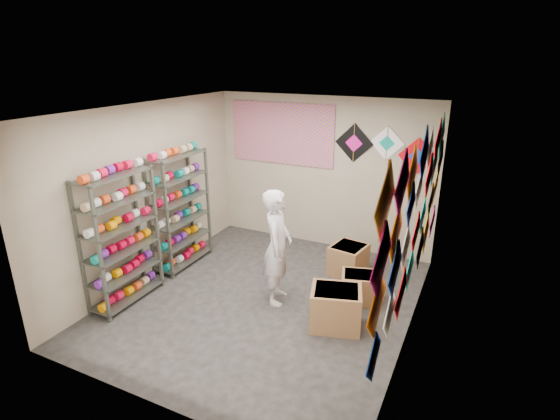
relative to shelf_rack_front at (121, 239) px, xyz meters
The scene contains 12 objects.
ground 2.19m from the shelf_rack_front, 25.53° to the left, with size 4.50×4.50×0.00m, color black.
room_walls 2.09m from the shelf_rack_front, 25.53° to the left, with size 4.50×4.50×4.50m.
shelf_rack_front is the anchor object (origin of this frame).
shelf_rack_back 1.30m from the shelf_rack_front, 90.00° to the left, with size 0.40×1.10×1.90m, color #4C5147.
string_spools 0.66m from the shelf_rack_front, 90.00° to the left, with size 0.12×2.36×0.12m.
kite_wall_display 3.92m from the shelf_rack_front, 12.77° to the left, with size 0.06×4.34×2.05m.
back_wall_kites 4.30m from the shelf_rack_front, 47.47° to the left, with size 1.70×0.02×0.78m.
poster 3.40m from the shelf_rack_front, 72.35° to the left, with size 2.00×0.01×1.10m, color purple.
shopkeeper 2.16m from the shelf_rack_front, 25.73° to the left, with size 0.55×0.69×1.66m, color beige.
carton_a 3.06m from the shelf_rack_front, 13.34° to the left, with size 0.64×0.53×0.53m, color brown.
carton_b 3.41m from the shelf_rack_front, 25.39° to the left, with size 0.51×0.42×0.42m, color brown.
carton_c 3.46m from the shelf_rack_front, 39.59° to the left, with size 0.50×0.55×0.48m, color brown.
Camera 1 is at (2.59, -4.86, 3.36)m, focal length 28.00 mm.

